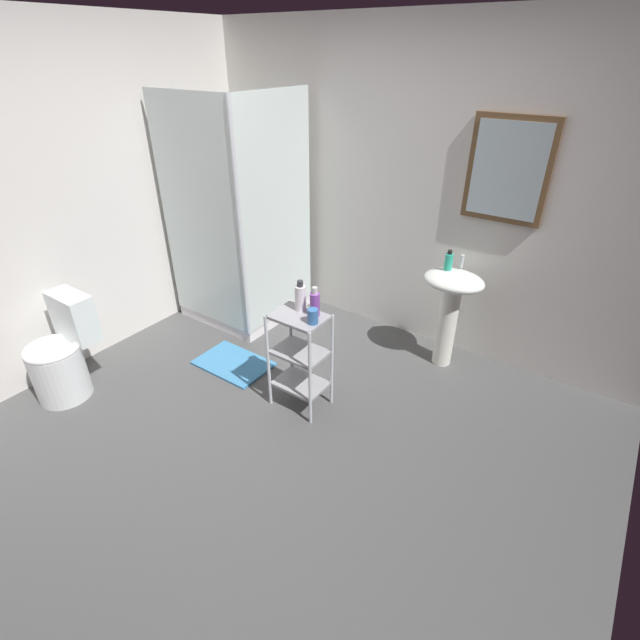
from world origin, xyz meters
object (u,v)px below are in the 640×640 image
at_px(hand_soap_bottle, 449,261).
at_px(shower_stall, 244,272).
at_px(storage_cart, 300,354).
at_px(rinse_cup, 313,316).
at_px(lotion_bottle_white, 300,297).
at_px(bath_mat, 233,363).
at_px(toilet, 63,357).
at_px(conditioner_bottle_purple, 315,304).
at_px(pedestal_sink, 451,300).

bearing_deg(hand_soap_bottle, shower_stall, -168.16).
height_order(storage_cart, rinse_cup, rinse_cup).
distance_m(lotion_bottle_white, bath_mat, 1.09).
bearing_deg(storage_cart, bath_mat, 175.20).
bearing_deg(rinse_cup, toilet, -152.18).
height_order(lotion_bottle_white, conditioner_bottle_purple, lotion_bottle_white).
distance_m(toilet, conditioner_bottle_purple, 1.92).
xyz_separation_m(rinse_cup, bath_mat, (-0.88, 0.09, -0.78)).
distance_m(shower_stall, rinse_cup, 1.57).
bearing_deg(bath_mat, hand_soap_bottle, 38.39).
relative_size(pedestal_sink, rinse_cup, 8.08).
height_order(conditioner_bottle_purple, bath_mat, conditioner_bottle_purple).
bearing_deg(storage_cart, toilet, -149.43).
height_order(shower_stall, lotion_bottle_white, shower_stall).
bearing_deg(rinse_cup, pedestal_sink, 65.23).
bearing_deg(shower_stall, hand_soap_bottle, 11.84).
xyz_separation_m(conditioner_bottle_purple, rinse_cup, (0.05, -0.09, -0.04)).
relative_size(rinse_cup, bath_mat, 0.17).
xyz_separation_m(shower_stall, storage_cart, (1.20, -0.73, -0.03)).
distance_m(pedestal_sink, rinse_cup, 1.24).
relative_size(pedestal_sink, toilet, 1.07).
relative_size(storage_cart, bath_mat, 1.23).
xyz_separation_m(shower_stall, hand_soap_bottle, (1.78, 0.37, 0.41)).
bearing_deg(hand_soap_bottle, conditioner_bottle_purple, -115.04).
relative_size(toilet, storage_cart, 1.03).
distance_m(storage_cart, lotion_bottle_white, 0.41).
relative_size(storage_cart, hand_soap_bottle, 4.80).
distance_m(shower_stall, lotion_bottle_white, 1.39).
distance_m(lotion_bottle_white, conditioner_bottle_purple, 0.12).
relative_size(storage_cart, rinse_cup, 7.38).
xyz_separation_m(storage_cart, conditioner_bottle_purple, (0.08, 0.06, 0.39)).
bearing_deg(storage_cart, rinse_cup, -10.79).
bearing_deg(toilet, conditioner_bottle_purple, 30.94).
bearing_deg(pedestal_sink, shower_stall, -169.37).
relative_size(pedestal_sink, hand_soap_bottle, 5.26).
bearing_deg(toilet, bath_mat, 51.56).
xyz_separation_m(toilet, bath_mat, (0.75, 0.95, -0.31)).
height_order(toilet, rinse_cup, rinse_cup).
height_order(toilet, bath_mat, toilet).
relative_size(pedestal_sink, conditioner_bottle_purple, 3.97).
relative_size(shower_stall, rinse_cup, 19.95).
height_order(shower_stall, storage_cart, shower_stall).
bearing_deg(pedestal_sink, rinse_cup, -114.77).
bearing_deg(rinse_cup, bath_mat, 174.30).
distance_m(pedestal_sink, lotion_bottle_white, 1.24).
height_order(shower_stall, rinse_cup, shower_stall).
xyz_separation_m(storage_cart, rinse_cup, (0.13, -0.03, 0.35)).
distance_m(shower_stall, hand_soap_bottle, 1.86).
bearing_deg(bath_mat, storage_cart, -4.80).
xyz_separation_m(storage_cart, bath_mat, (-0.75, 0.06, -0.43)).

